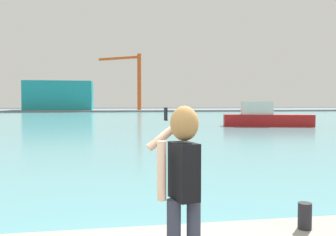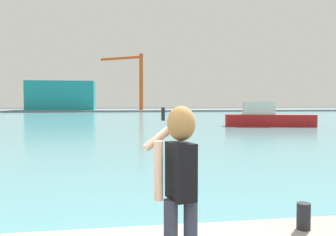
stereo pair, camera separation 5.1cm
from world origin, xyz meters
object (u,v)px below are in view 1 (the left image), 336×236
object	(u,v)px
person_photographer	(183,175)
boat_moored	(265,118)
warehouse_left	(60,96)
port_crane	(133,75)
harbor_bollard	(305,216)

from	to	relation	value
person_photographer	boat_moored	world-z (taller)	boat_moored
warehouse_left	port_crane	bearing A→B (deg)	-4.59
boat_moored	port_crane	distance (m)	59.91
person_photographer	boat_moored	size ratio (longest dim) A/B	0.20
person_photographer	port_crane	size ratio (longest dim) A/B	0.12
person_photographer	port_crane	world-z (taller)	port_crane
harbor_bollard	port_crane	distance (m)	86.82
boat_moored	harbor_bollard	bearing A→B (deg)	-98.93
warehouse_left	port_crane	size ratio (longest dim) A/B	1.14
person_photographer	warehouse_left	xyz separation A→B (m)	(-13.49, 88.94, 2.39)
harbor_bollard	port_crane	bearing A→B (deg)	88.07
boat_moored	warehouse_left	distance (m)	66.16
harbor_bollard	warehouse_left	distance (m)	89.22
person_photographer	warehouse_left	distance (m)	89.99
boat_moored	person_photographer	bearing A→B (deg)	-101.35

